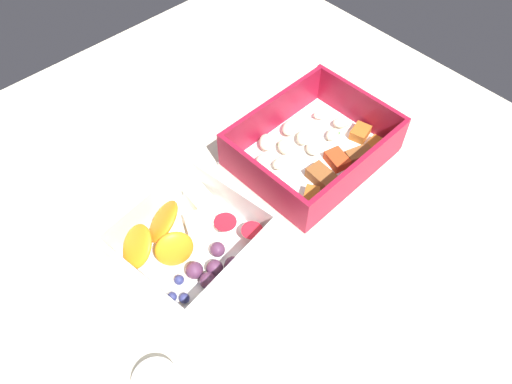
# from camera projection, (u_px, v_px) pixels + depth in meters

# --- Properties ---
(table_surface) EXTENTS (0.80, 0.80, 0.02)m
(table_surface) POSITION_uv_depth(u_px,v_px,m) (247.00, 209.00, 0.59)
(table_surface) COLOR beige
(table_surface) RESTS_ON ground
(pasta_container) EXTENTS (0.19, 0.15, 0.06)m
(pasta_container) POSITION_uv_depth(u_px,v_px,m) (313.00, 150.00, 0.62)
(pasta_container) COLOR white
(pasta_container) RESTS_ON table_surface
(fruit_bowl) EXTENTS (0.16, 0.16, 0.06)m
(fruit_bowl) POSITION_uv_depth(u_px,v_px,m) (189.00, 241.00, 0.53)
(fruit_bowl) COLOR white
(fruit_bowl) RESTS_ON table_surface
(paper_cup_liner) EXTENTS (0.04, 0.04, 0.02)m
(paper_cup_liner) POSITION_uv_depth(u_px,v_px,m) (156.00, 382.00, 0.45)
(paper_cup_liner) COLOR white
(paper_cup_liner) RESTS_ON table_surface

